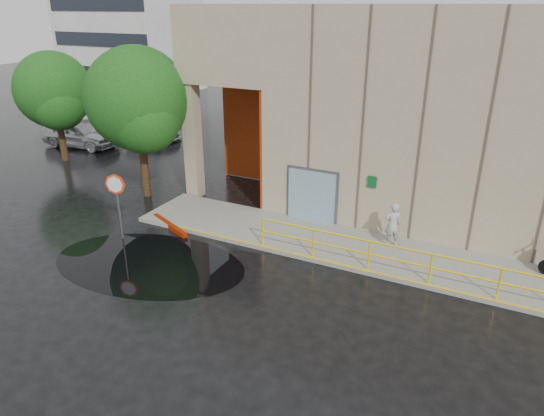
{
  "coord_description": "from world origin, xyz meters",
  "views": [
    {
      "loc": [
        6.62,
        -10.33,
        8.01
      ],
      "look_at": [
        -0.06,
        3.0,
        1.7
      ],
      "focal_mm": 32.0,
      "sensor_mm": 36.0,
      "label": 1
    }
  ],
  "objects_px": {
    "car_a": "(80,134)",
    "tree_near": "(139,103)",
    "car_b": "(96,128)",
    "red_curb": "(170,225)",
    "car_c": "(143,128)",
    "person": "(393,225)",
    "stop_sign": "(116,192)",
    "tree_far": "(55,93)"
  },
  "relations": [
    {
      "from": "stop_sign",
      "to": "tree_near",
      "type": "bearing_deg",
      "value": 123.5
    },
    {
      "from": "car_b",
      "to": "red_curb",
      "type": "bearing_deg",
      "value": -144.19
    },
    {
      "from": "car_b",
      "to": "tree_near",
      "type": "distance_m",
      "value": 12.21
    },
    {
      "from": "stop_sign",
      "to": "car_a",
      "type": "relative_size",
      "value": 0.54
    },
    {
      "from": "car_c",
      "to": "tree_far",
      "type": "bearing_deg",
      "value": 168.67
    },
    {
      "from": "red_curb",
      "to": "car_b",
      "type": "xyz_separation_m",
      "value": [
        -12.55,
        8.81,
        0.61
      ]
    },
    {
      "from": "red_curb",
      "to": "car_c",
      "type": "relative_size",
      "value": 0.49
    },
    {
      "from": "car_c",
      "to": "tree_far",
      "type": "height_order",
      "value": "tree_far"
    },
    {
      "from": "car_a",
      "to": "car_c",
      "type": "relative_size",
      "value": 0.95
    },
    {
      "from": "car_a",
      "to": "tree_near",
      "type": "xyz_separation_m",
      "value": [
        9.04,
        -4.64,
        3.37
      ]
    },
    {
      "from": "stop_sign",
      "to": "red_curb",
      "type": "height_order",
      "value": "stop_sign"
    },
    {
      "from": "car_a",
      "to": "tree_far",
      "type": "relative_size",
      "value": 0.8
    },
    {
      "from": "car_c",
      "to": "person",
      "type": "bearing_deg",
      "value": -118.56
    },
    {
      "from": "car_b",
      "to": "car_a",
      "type": "bearing_deg",
      "value": 178.86
    },
    {
      "from": "red_curb",
      "to": "car_a",
      "type": "relative_size",
      "value": 0.51
    },
    {
      "from": "person",
      "to": "stop_sign",
      "type": "relative_size",
      "value": 0.63
    },
    {
      "from": "stop_sign",
      "to": "tree_near",
      "type": "height_order",
      "value": "tree_near"
    },
    {
      "from": "tree_near",
      "to": "car_a",
      "type": "bearing_deg",
      "value": 152.83
    },
    {
      "from": "red_curb",
      "to": "tree_far",
      "type": "height_order",
      "value": "tree_far"
    },
    {
      "from": "person",
      "to": "stop_sign",
      "type": "distance_m",
      "value": 9.79
    },
    {
      "from": "car_a",
      "to": "car_c",
      "type": "bearing_deg",
      "value": -38.24
    },
    {
      "from": "person",
      "to": "red_curb",
      "type": "distance_m",
      "value": 8.39
    },
    {
      "from": "red_curb",
      "to": "car_c",
      "type": "distance_m",
      "value": 14.06
    },
    {
      "from": "tree_near",
      "to": "tree_far",
      "type": "height_order",
      "value": "tree_near"
    },
    {
      "from": "tree_far",
      "to": "person",
      "type": "bearing_deg",
      "value": -7.18
    },
    {
      "from": "stop_sign",
      "to": "tree_far",
      "type": "bearing_deg",
      "value": 154.51
    },
    {
      "from": "stop_sign",
      "to": "car_c",
      "type": "bearing_deg",
      "value": 133.79
    },
    {
      "from": "car_a",
      "to": "tree_near",
      "type": "distance_m",
      "value": 10.71
    },
    {
      "from": "person",
      "to": "car_c",
      "type": "relative_size",
      "value": 0.32
    },
    {
      "from": "person",
      "to": "stop_sign",
      "type": "bearing_deg",
      "value": -10.15
    },
    {
      "from": "person",
      "to": "car_c",
      "type": "xyz_separation_m",
      "value": [
        -17.87,
        8.01,
        -0.23
      ]
    },
    {
      "from": "car_b",
      "to": "person",
      "type": "bearing_deg",
      "value": -127.23
    },
    {
      "from": "stop_sign",
      "to": "car_b",
      "type": "bearing_deg",
      "value": 144.8
    },
    {
      "from": "person",
      "to": "tree_near",
      "type": "bearing_deg",
      "value": -32.89
    },
    {
      "from": "stop_sign",
      "to": "car_c",
      "type": "relative_size",
      "value": 0.51
    },
    {
      "from": "car_c",
      "to": "tree_near",
      "type": "relative_size",
      "value": 0.76
    },
    {
      "from": "person",
      "to": "car_a",
      "type": "xyz_separation_m",
      "value": [
        -20.01,
        4.8,
        -0.15
      ]
    },
    {
      "from": "stop_sign",
      "to": "car_a",
      "type": "distance_m",
      "value": 13.87
    },
    {
      "from": "car_c",
      "to": "tree_far",
      "type": "relative_size",
      "value": 0.85
    },
    {
      "from": "car_a",
      "to": "tree_far",
      "type": "bearing_deg",
      "value": -154.11
    },
    {
      "from": "car_b",
      "to": "tree_near",
      "type": "xyz_separation_m",
      "value": [
        9.68,
        -6.59,
        3.47
      ]
    },
    {
      "from": "car_c",
      "to": "tree_far",
      "type": "xyz_separation_m",
      "value": [
        -0.69,
        -5.67,
        2.95
      ]
    }
  ]
}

